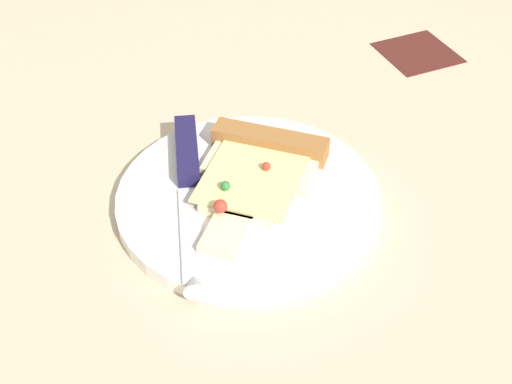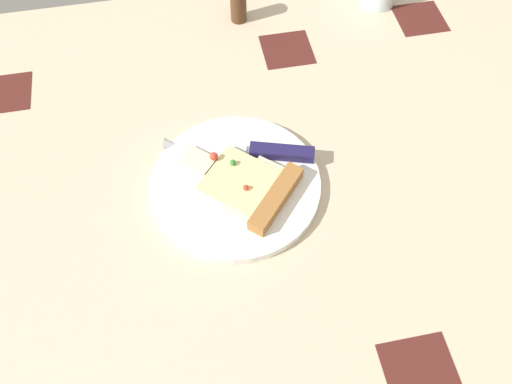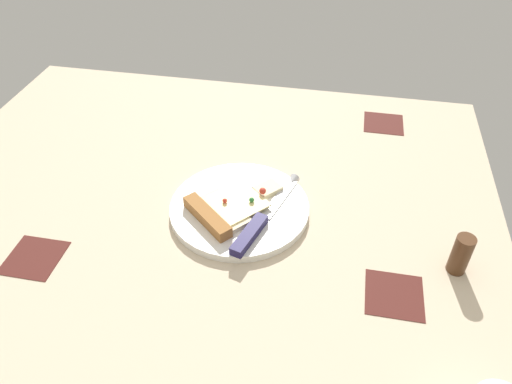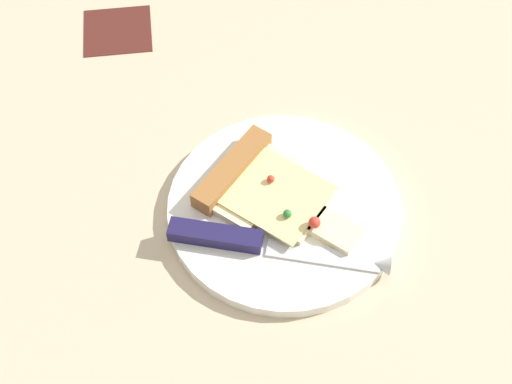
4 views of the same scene
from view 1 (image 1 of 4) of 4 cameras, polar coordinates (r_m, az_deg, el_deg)
The scene contains 4 objects.
ground_plane at distance 77.73cm, azimuth 2.82°, elevation 3.45°, with size 113.68×113.68×3.00cm.
plate at distance 68.05cm, azimuth -0.60°, elevation -0.60°, with size 25.79×25.79×1.50cm, color white.
pizza_slice at distance 68.89cm, azimuth 0.06°, elevation 1.73°, with size 17.40×18.18×2.58cm.
knife at distance 68.79cm, azimuth -5.64°, elevation 1.22°, with size 9.07×23.56×2.45cm.
Camera 1 is at (-28.13, -54.33, 46.45)cm, focal length 48.91 mm.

